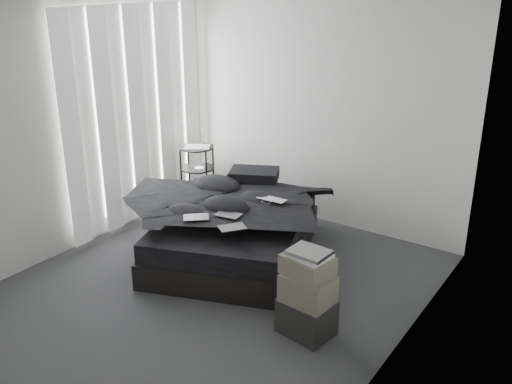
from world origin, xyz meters
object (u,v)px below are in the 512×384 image
Objects in this scene: bed at (235,243)px; side_stand at (198,177)px; box_lower at (307,317)px; laptop at (269,195)px.

bed is 2.43× the size of side_stand.
box_lower is at bearing -51.40° from bed.
side_stand is at bearing 125.45° from bed.
side_stand reaches higher than bed.
side_stand is at bearing 147.11° from box_lower.
laptop reaches higher than bed.
side_stand is (-1.52, 0.66, -0.31)m from laptop.
box_lower is (1.34, -0.81, 0.02)m from bed.
bed is at bearing -34.52° from side_stand.
laptop is 1.68m from side_stand.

